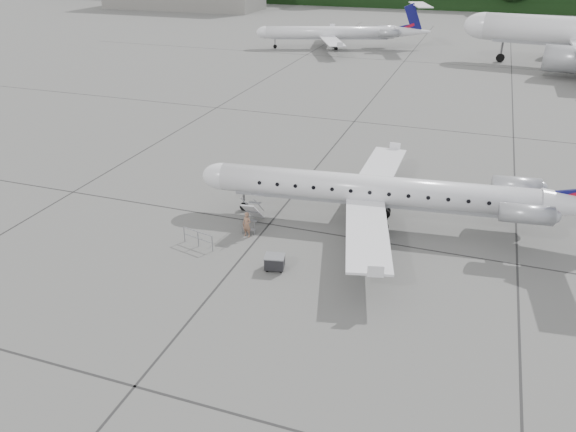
% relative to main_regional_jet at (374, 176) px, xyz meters
% --- Properties ---
extents(ground, '(320.00, 320.00, 0.00)m').
position_rel_main_regional_jet_xyz_m(ground, '(-0.32, -6.65, -3.26)').
color(ground, '#60605D').
rests_on(ground, ground).
extents(main_regional_jet, '(27.41, 21.18, 6.52)m').
position_rel_main_regional_jet_xyz_m(main_regional_jet, '(0.00, 0.00, 0.00)').
color(main_regional_jet, silver).
rests_on(main_regional_jet, ground).
extents(airstair, '(1.13, 2.49, 2.04)m').
position_rel_main_regional_jet_xyz_m(airstair, '(-7.01, -3.01, -2.24)').
color(airstair, silver).
rests_on(airstair, ground).
extents(passenger, '(0.67, 0.51, 1.63)m').
position_rel_main_regional_jet_xyz_m(passenger, '(-6.85, -4.35, -2.45)').
color(passenger, '#88604A').
rests_on(passenger, ground).
extents(safety_railing, '(2.16, 0.59, 1.00)m').
position_rel_main_regional_jet_xyz_m(safety_railing, '(-9.12, -6.48, -2.76)').
color(safety_railing, gray).
rests_on(safety_railing, ground).
extents(baggage_cart, '(1.21, 1.06, 0.92)m').
position_rel_main_regional_jet_xyz_m(baggage_cart, '(-3.89, -7.40, -2.80)').
color(baggage_cart, black).
rests_on(baggage_cart, ground).
extents(bg_regional_left, '(31.75, 26.97, 7.08)m').
position_rel_main_regional_jet_xyz_m(bg_regional_left, '(-19.58, 60.38, 0.28)').
color(bg_regional_left, silver).
rests_on(bg_regional_left, ground).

